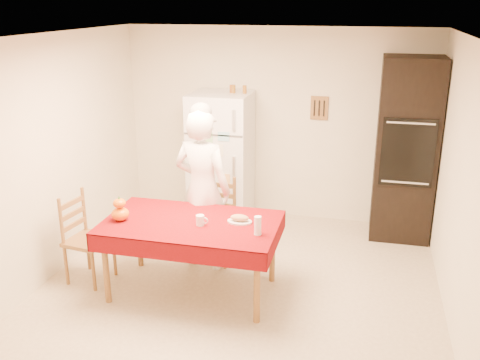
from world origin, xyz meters
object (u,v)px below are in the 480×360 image
(dining_table, at_px, (191,228))
(wine_glass, at_px, (258,225))
(bread_plate, at_px, (240,222))
(coffee_mug, at_px, (200,220))
(oven_cabinet, at_px, (406,150))
(chair_left, at_px, (83,234))
(chair_far, at_px, (216,216))
(refrigerator, at_px, (221,159))
(seated_woman, at_px, (203,190))
(pumpkin_lower, at_px, (120,214))

(dining_table, distance_m, wine_glass, 0.72)
(dining_table, xyz_separation_m, bread_plate, (0.46, 0.09, 0.08))
(wine_glass, distance_m, bread_plate, 0.33)
(bread_plate, bearing_deg, coffee_mug, -157.10)
(oven_cabinet, distance_m, coffee_mug, 2.79)
(chair_left, xyz_separation_m, bread_plate, (1.64, 0.11, 0.26))
(oven_cabinet, xyz_separation_m, chair_far, (-2.04, -1.13, -0.59))
(refrigerator, relative_size, dining_table, 1.00)
(seated_woman, xyz_separation_m, pumpkin_lower, (-0.62, -0.71, -0.05))
(oven_cabinet, bearing_deg, dining_table, -137.22)
(dining_table, bearing_deg, wine_glass, -11.35)
(dining_table, distance_m, coffee_mug, 0.17)
(refrigerator, relative_size, coffee_mug, 17.00)
(refrigerator, xyz_separation_m, bread_plate, (0.68, -1.78, -0.08))
(pumpkin_lower, height_order, wine_glass, wine_glass)
(refrigerator, distance_m, seated_woman, 1.29)
(dining_table, height_order, chair_far, chair_far)
(dining_table, bearing_deg, coffee_mug, -27.96)
(chair_left, xyz_separation_m, coffee_mug, (1.29, -0.04, 0.30))
(oven_cabinet, bearing_deg, wine_glass, -123.88)
(chair_far, height_order, chair_left, same)
(oven_cabinet, distance_m, dining_table, 2.85)
(dining_table, relative_size, wine_glass, 9.66)
(seated_woman, distance_m, pumpkin_lower, 0.94)
(coffee_mug, distance_m, pumpkin_lower, 0.80)
(bread_plate, bearing_deg, wine_glass, -45.20)
(chair_left, relative_size, bread_plate, 3.96)
(dining_table, xyz_separation_m, wine_glass, (0.69, -0.14, 0.16))
(dining_table, bearing_deg, chair_far, 87.98)
(dining_table, distance_m, bread_plate, 0.48)
(chair_far, relative_size, chair_left, 1.00)
(pumpkin_lower, xyz_separation_m, wine_glass, (1.37, -0.01, 0.02))
(refrigerator, distance_m, dining_table, 1.88)
(chair_far, relative_size, pumpkin_lower, 5.45)
(dining_table, distance_m, seated_woman, 0.62)
(seated_woman, bearing_deg, chair_left, 39.01)
(oven_cabinet, xyz_separation_m, seated_woman, (-2.13, -1.33, -0.22))
(pumpkin_lower, distance_m, bread_plate, 1.17)
(chair_left, distance_m, pumpkin_lower, 0.60)
(dining_table, distance_m, chair_far, 0.81)
(chair_left, height_order, coffee_mug, chair_left)
(chair_left, bearing_deg, pumpkin_lower, -93.78)
(dining_table, xyz_separation_m, seated_woman, (-0.06, 0.59, 0.19))
(refrigerator, relative_size, chair_left, 1.79)
(seated_woman, relative_size, wine_glass, 10.00)
(oven_cabinet, relative_size, chair_far, 2.32)
(oven_cabinet, relative_size, seated_woman, 1.25)
(chair_left, bearing_deg, bread_plate, -77.63)
(refrigerator, relative_size, chair_far, 1.79)
(refrigerator, height_order, dining_table, refrigerator)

